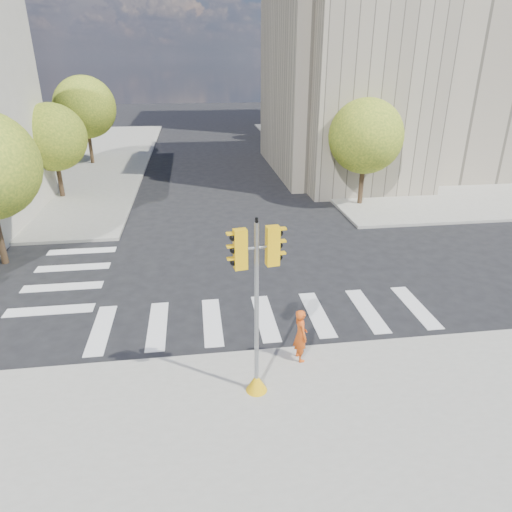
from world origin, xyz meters
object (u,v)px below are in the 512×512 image
Objects in this scene: lamp_near at (352,118)px; lamp_far at (302,100)px; photographer at (301,335)px; traffic_signal at (257,324)px.

lamp_near and lamp_far have the same top height.
lamp_far is 5.07× the size of photographer.
traffic_signal is at bearing -104.80° from lamp_far.
lamp_far is (0.00, 14.00, 0.00)m from lamp_near.
lamp_far is at bearing -21.64° from photographer.
traffic_signal is 2.20m from photographer.
lamp_near reaches higher than photographer.
traffic_signal is at bearing -114.29° from lamp_near.
lamp_far reaches higher than traffic_signal.
photographer is at bearing -102.97° from lamp_far.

